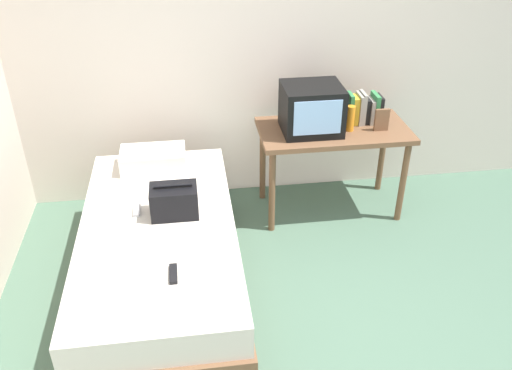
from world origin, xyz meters
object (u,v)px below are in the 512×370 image
at_px(handbag, 174,201).
at_px(remote_dark, 173,274).
at_px(bed, 161,258).
at_px(magazine, 121,270).
at_px(book_row, 364,109).
at_px(desk, 333,139).
at_px(pillow, 153,159).
at_px(remote_silver, 137,210).
at_px(picture_frame, 382,120).
at_px(water_bottle, 350,118).
at_px(tv, 312,109).

distance_m(handbag, remote_dark, 0.61).
bearing_deg(bed, magazine, -113.75).
bearing_deg(book_row, desk, -162.50).
bearing_deg(handbag, desk, 30.70).
height_order(handbag, remote_dark, handbag).
distance_m(handbag, magazine, 0.62).
bearing_deg(pillow, bed, -87.30).
bearing_deg(bed, book_row, 29.35).
relative_size(pillow, magazine, 1.64).
relative_size(book_row, remote_dark, 1.72).
xyz_separation_m(pillow, remote_silver, (-0.10, -0.58, -0.06)).
height_order(handbag, remote_silver, handbag).
distance_m(desk, remote_dark, 1.84).
bearing_deg(desk, bed, -148.67).
bearing_deg(handbag, bed, -142.33).
bearing_deg(remote_dark, desk, 46.81).
distance_m(handbag, remote_silver, 0.27).
xyz_separation_m(book_row, remote_silver, (-1.74, -0.75, -0.29)).
bearing_deg(book_row, bed, -150.65).
bearing_deg(remote_dark, handbag, 88.32).
height_order(picture_frame, remote_silver, picture_frame).
bearing_deg(bed, water_bottle, 27.87).
bearing_deg(water_bottle, remote_silver, -158.87).
xyz_separation_m(bed, remote_dark, (0.10, -0.52, 0.29)).
relative_size(tv, picture_frame, 2.52).
xyz_separation_m(water_bottle, remote_silver, (-1.59, -0.62, -0.28)).
xyz_separation_m(magazine, remote_dark, (0.29, -0.08, 0.01)).
distance_m(pillow, magazine, 1.19).
bearing_deg(remote_dark, magazine, 164.74).
height_order(pillow, remote_silver, pillow).
bearing_deg(remote_dark, water_bottle, 43.36).
distance_m(bed, remote_dark, 0.60).
relative_size(bed, remote_dark, 12.82).
relative_size(bed, desk, 1.72).
bearing_deg(picture_frame, book_row, 117.57).
bearing_deg(picture_frame, remote_silver, -162.38).
relative_size(bed, handbag, 6.67).
height_order(water_bottle, magazine, water_bottle).
xyz_separation_m(pillow, remote_dark, (0.13, -1.25, -0.06)).
relative_size(water_bottle, handbag, 0.66).
bearing_deg(water_bottle, book_row, 41.76).
bearing_deg(bed, pillow, 92.70).
relative_size(magazine, remote_dark, 1.86).
relative_size(bed, water_bottle, 10.09).
distance_m(book_row, handbag, 1.71).
xyz_separation_m(book_row, pillow, (-1.64, -0.17, -0.23)).
bearing_deg(magazine, remote_dark, -15.26).
relative_size(bed, remote_silver, 13.89).
height_order(desk, magazine, desk).
bearing_deg(tv, pillow, -176.66).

